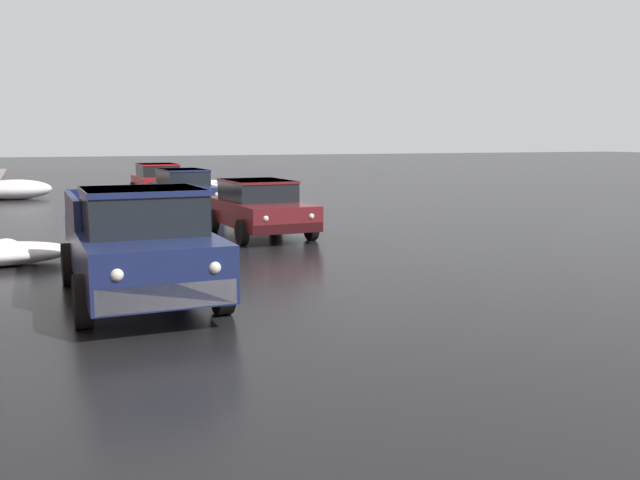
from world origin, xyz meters
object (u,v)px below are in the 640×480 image
at_px(sedan_red_parked_far_down_block, 158,180).
at_px(pickup_truck_darkblue_approaching_near_lane, 138,243).
at_px(sedan_darkblue_parked_kerbside_mid, 184,189).
at_px(sedan_maroon_parked_kerbside_close, 259,206).

bearing_deg(sedan_red_parked_far_down_block, pickup_truck_darkblue_approaching_near_lane, -100.81).
xyz_separation_m(sedan_darkblue_parked_kerbside_mid, sedan_red_parked_far_down_block, (0.10, 5.56, 0.00)).
distance_m(sedan_darkblue_parked_kerbside_mid, sedan_red_parked_far_down_block, 5.56).
height_order(pickup_truck_darkblue_approaching_near_lane, sedan_red_parked_far_down_block, pickup_truck_darkblue_approaching_near_lane).
xyz_separation_m(sedan_maroon_parked_kerbside_close, sedan_red_parked_far_down_block, (-0.34, 12.56, 0.00)).
xyz_separation_m(pickup_truck_darkblue_approaching_near_lane, sedan_red_parked_far_down_block, (3.55, 18.57, -0.13)).
bearing_deg(pickup_truck_darkblue_approaching_near_lane, sedan_maroon_parked_kerbside_close, 57.11).
height_order(pickup_truck_darkblue_approaching_near_lane, sedan_maroon_parked_kerbside_close, pickup_truck_darkblue_approaching_near_lane).
bearing_deg(sedan_darkblue_parked_kerbside_mid, sedan_maroon_parked_kerbside_close, -86.43).
relative_size(pickup_truck_darkblue_approaching_near_lane, sedan_red_parked_far_down_block, 1.14).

